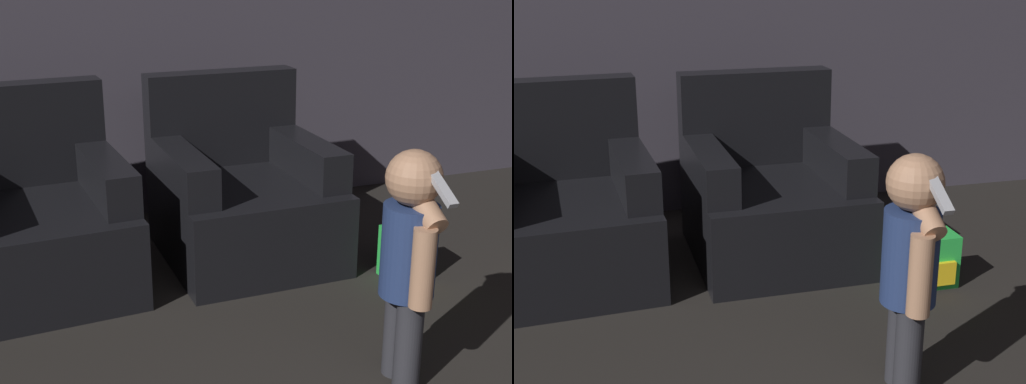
% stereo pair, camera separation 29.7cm
% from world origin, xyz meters
% --- Properties ---
extents(armchair_left, '(0.89, 0.97, 0.93)m').
position_xyz_m(armchair_left, '(-0.81, 3.69, 0.32)').
color(armchair_left, black).
rests_on(armchair_left, ground_plane).
extents(armchair_right, '(0.84, 0.93, 0.93)m').
position_xyz_m(armchair_right, '(0.24, 3.69, 0.32)').
color(armchair_right, black).
rests_on(armchair_right, ground_plane).
extents(person_toddler, '(0.20, 0.35, 0.90)m').
position_xyz_m(person_toddler, '(0.38, 2.31, 0.53)').
color(person_toddler, '#28282D').
rests_on(person_toddler, ground_plane).
extents(toy_backpack, '(0.22, 0.19, 0.26)m').
position_xyz_m(toy_backpack, '(0.89, 3.10, 0.13)').
color(toy_backpack, green).
rests_on(toy_backpack, ground_plane).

